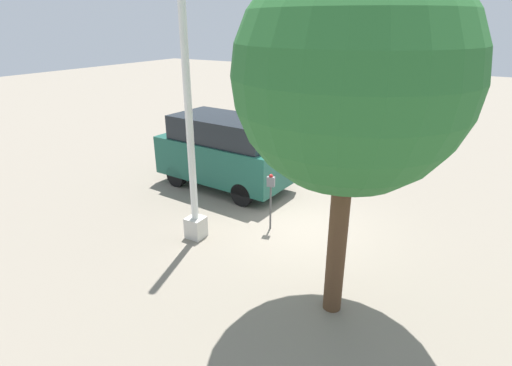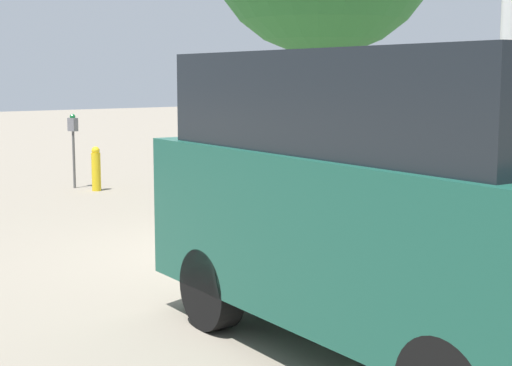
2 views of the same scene
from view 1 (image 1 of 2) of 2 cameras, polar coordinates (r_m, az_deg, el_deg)
ground_plane at (r=10.98m, az=5.95°, el=-6.28°), size 80.00×80.00×0.00m
parking_meter_near at (r=10.37m, az=2.13°, el=-0.86°), size 0.22×0.15×1.57m
lamp_post at (r=9.67m, az=-9.23°, el=4.09°), size 0.44×0.44×6.30m
parked_van at (r=13.15m, az=-4.43°, el=4.67°), size 4.54×2.29×2.39m
street_tree at (r=6.55m, az=13.50°, el=14.46°), size 3.77×3.77×6.29m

